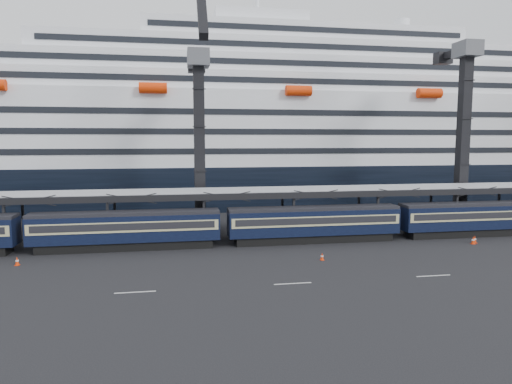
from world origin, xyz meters
TOP-DOWN VIEW (x-y plane):
  - ground at (0.00, 0.00)m, footprint 260.00×260.00m
  - train at (-4.65, 10.00)m, footprint 133.05×3.00m
  - canopy at (0.00, 14.00)m, footprint 130.00×6.25m
  - cruise_ship at (-1.08, 45.99)m, footprint 214.09×28.84m
  - crane_dark_near at (-20.00, 18.59)m, footprint 4.50×17.75m
  - crane_dark_mid at (15.00, 17.59)m, footprint 4.50×18.24m
  - traffic_cone_b at (-37.09, 5.36)m, footprint 0.40×0.40m
  - traffic_cone_c at (-9.52, 2.40)m, footprint 0.35×0.35m
  - traffic_cone_d at (8.68, 5.99)m, footprint 0.42×0.42m
  - traffic_cone_e at (9.16, 6.39)m, footprint 0.41×0.41m

SIDE VIEW (x-z plane):
  - ground at x=0.00m, z-range 0.00..0.00m
  - traffic_cone_c at x=-9.52m, z-range 0.00..0.70m
  - traffic_cone_b at x=-37.09m, z-range -0.01..0.79m
  - traffic_cone_e at x=9.16m, z-range -0.01..0.82m
  - traffic_cone_d at x=8.68m, z-range -0.01..0.84m
  - train at x=-4.65m, z-range 0.18..4.23m
  - canopy at x=0.00m, z-range 2.49..8.01m
  - crane_dark_near at x=-20.00m, z-range -5.61..29.47m
  - cruise_ship at x=-1.08m, z-range -4.66..29.34m
  - crane_dark_mid at x=15.00m, z-range -6.46..33.18m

